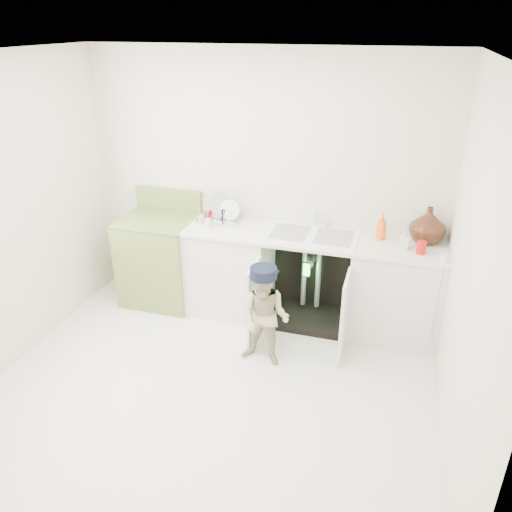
% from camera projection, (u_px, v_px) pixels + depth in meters
% --- Properties ---
extents(ground, '(3.50, 3.50, 0.00)m').
position_uv_depth(ground, '(212.00, 385.00, 4.06)').
color(ground, beige).
rests_on(ground, ground).
extents(room_shell, '(6.00, 5.50, 1.26)m').
position_uv_depth(room_shell, '(206.00, 245.00, 3.53)').
color(room_shell, beige).
rests_on(room_shell, ground).
extents(counter_run, '(2.44, 1.02, 1.23)m').
position_uv_depth(counter_run, '(313.00, 276.00, 4.76)').
color(counter_run, white).
rests_on(counter_run, ground).
extents(avocado_stove, '(0.72, 0.65, 1.12)m').
position_uv_depth(avocado_stove, '(161.00, 258.00, 5.14)').
color(avocado_stove, olive).
rests_on(avocado_stove, ground).
extents(repair_worker, '(0.52, 0.63, 0.90)m').
position_uv_depth(repair_worker, '(265.00, 316.00, 4.15)').
color(repair_worker, tan).
rests_on(repair_worker, ground).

